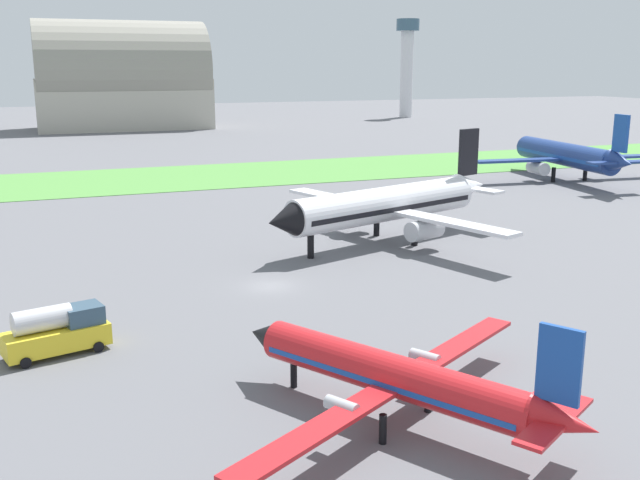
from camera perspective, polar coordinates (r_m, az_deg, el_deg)
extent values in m
plane|color=slate|center=(62.21, -3.85, -3.58)|extent=(600.00, 600.00, 0.00)
cube|color=#549342|center=(123.43, -12.81, 4.67)|extent=(360.00, 28.00, 0.08)
cylinder|color=white|center=(76.42, 5.05, 2.79)|extent=(23.65, 10.89, 3.62)
cone|color=black|center=(67.99, -2.91, 1.49)|extent=(4.24, 4.41, 3.55)
cone|color=white|center=(86.48, 11.64, 4.12)|extent=(5.40, 4.55, 3.26)
cube|color=black|center=(76.47, 5.05, 2.59)|extent=(22.43, 10.55, 0.51)
cube|color=white|center=(71.73, 9.84, 1.42)|extent=(7.16, 15.73, 0.36)
cube|color=white|center=(82.68, 1.53, 3.20)|extent=(7.16, 15.73, 0.36)
cylinder|color=#B7BABF|center=(73.84, 8.14, 0.80)|extent=(4.38, 3.13, 1.99)
cylinder|color=#B7BABF|center=(80.84, 2.85, 2.02)|extent=(4.38, 3.13, 1.99)
cube|color=black|center=(85.43, 11.48, 6.72)|extent=(2.95, 1.34, 5.27)
cube|color=white|center=(84.57, 12.57, 3.80)|extent=(3.33, 5.00, 0.29)
cube|color=white|center=(87.44, 10.19, 4.22)|extent=(3.33, 5.00, 0.29)
cylinder|color=black|center=(70.62, -0.73, -0.51)|extent=(0.65, 0.65, 2.31)
cylinder|color=black|center=(76.24, 7.39, 0.43)|extent=(0.65, 0.65, 2.31)
cylinder|color=black|center=(80.13, 4.43, 1.14)|extent=(0.65, 0.65, 2.31)
cylinder|color=red|center=(38.70, 5.43, -10.34)|extent=(9.80, 14.78, 2.19)
cone|color=black|center=(43.74, -4.27, -7.44)|extent=(2.96, 2.98, 2.15)
cone|color=red|center=(34.91, 18.51, -13.29)|extent=(3.25, 3.65, 1.98)
cube|color=#19479E|center=(38.77, 5.43, -10.56)|extent=(9.40, 14.04, 0.31)
cube|color=red|center=(34.22, 0.28, -14.35)|extent=(11.22, 7.36, 0.22)
cube|color=red|center=(43.45, 10.36, -8.32)|extent=(11.22, 7.36, 0.22)
cylinder|color=#B7BABF|center=(36.08, 1.71, -12.80)|extent=(1.49, 1.87, 0.70)
cylinder|color=#B7BABF|center=(41.96, 8.17, -9.04)|extent=(1.49, 1.87, 0.70)
cube|color=#19479E|center=(33.99, 18.14, -9.23)|extent=(1.22, 1.84, 3.51)
cube|color=red|center=(33.77, 16.83, -14.22)|extent=(3.32, 2.68, 0.18)
cube|color=red|center=(36.37, 18.72, -12.28)|extent=(3.32, 2.68, 0.18)
cylinder|color=black|center=(43.09, -2.06, -10.43)|extent=(0.40, 0.40, 1.54)
cylinder|color=black|center=(37.33, 4.92, -14.45)|extent=(0.40, 0.40, 1.54)
cylinder|color=black|center=(40.64, 8.43, -12.11)|extent=(0.40, 0.40, 1.54)
cylinder|color=navy|center=(125.34, 18.52, 6.35)|extent=(6.27, 24.32, 3.68)
cone|color=black|center=(136.63, 15.45, 7.10)|extent=(3.94, 3.71, 3.60)
cone|color=navy|center=(113.92, 22.39, 5.62)|extent=(3.80, 5.01, 3.31)
cube|color=#19479E|center=(125.37, 18.51, 6.23)|extent=(6.20, 23.00, 0.51)
cube|color=navy|center=(120.64, 15.47, 6.00)|extent=(16.20, 4.07, 0.37)
cube|color=navy|center=(129.45, 21.65, 6.02)|extent=(16.20, 4.07, 0.37)
cylinder|color=#B7BABF|center=(122.28, 16.60, 5.40)|extent=(2.45, 4.21, 2.02)
cylinder|color=#B7BABF|center=(127.91, 20.55, 5.44)|extent=(2.45, 4.21, 2.02)
cube|color=#19479E|center=(114.04, 22.37, 7.68)|extent=(0.77, 3.04, 5.35)
cube|color=navy|center=(113.07, 21.24, 5.62)|extent=(4.87, 2.50, 0.29)
cube|color=navy|center=(115.88, 23.12, 5.62)|extent=(4.87, 2.50, 0.29)
cylinder|color=black|center=(134.12, 16.09, 5.65)|extent=(0.66, 0.66, 2.34)
cylinder|color=black|center=(122.76, 17.71, 4.86)|extent=(0.66, 0.66, 2.34)
cylinder|color=black|center=(125.95, 19.94, 4.89)|extent=(0.66, 0.66, 2.34)
cube|color=yellow|center=(50.50, -19.82, -7.24)|extent=(6.89, 3.93, 1.40)
cylinder|color=silver|center=(49.84, -20.82, -5.80)|extent=(3.84, 2.37, 1.54)
cube|color=#334C60|center=(50.54, -17.96, -5.51)|extent=(2.77, 2.53, 1.20)
cylinder|color=black|center=(52.41, -17.73, -7.13)|extent=(0.74, 0.42, 0.70)
cylinder|color=black|center=(50.26, -16.87, -7.96)|extent=(0.74, 0.42, 0.70)
cylinder|color=black|center=(51.36, -22.59, -7.97)|extent=(0.74, 0.42, 0.70)
cylinder|color=black|center=(49.17, -21.94, -8.87)|extent=(0.74, 0.42, 0.70)
cube|color=#B2AD9E|center=(225.00, -15.03, 10.21)|extent=(48.28, 25.23, 14.31)
cylinder|color=gray|center=(224.74, -15.18, 12.67)|extent=(47.32, 27.75, 27.75)
cylinder|color=silver|center=(266.39, 6.76, 12.67)|extent=(4.40, 4.40, 29.76)
cylinder|color=#38566B|center=(266.71, 6.86, 16.30)|extent=(8.00, 8.00, 4.00)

